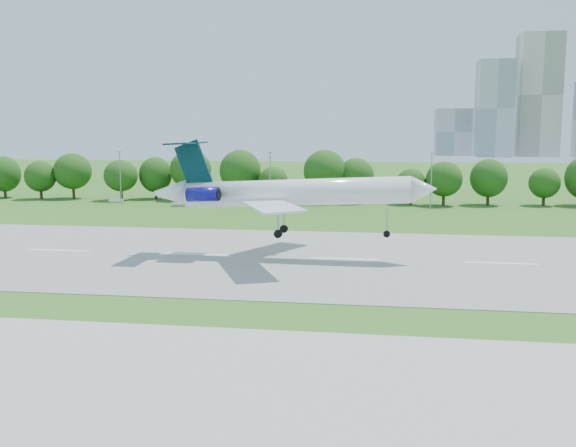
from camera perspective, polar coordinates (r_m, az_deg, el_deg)
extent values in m
plane|color=#2A5917|center=(60.55, 3.55, -7.83)|extent=(600.00, 600.00, 0.00)
cube|color=gray|center=(84.79, 5.02, -3.17)|extent=(400.00, 45.00, 0.08)
cube|color=#ADADA8|center=(43.60, 1.43, -14.27)|extent=(400.00, 23.00, 0.08)
cylinder|color=#382314|center=(164.11, -14.86, 2.72)|extent=(0.70, 0.70, 3.60)
sphere|color=#1B4310|center=(163.77, -14.91, 4.25)|extent=(8.40, 8.40, 8.40)
cylinder|color=#382314|center=(152.77, -0.93, 2.60)|extent=(0.70, 0.70, 3.60)
sphere|color=#1B4310|center=(152.40, -0.93, 4.25)|extent=(8.40, 8.40, 8.40)
cylinder|color=#382314|center=(151.48, 14.18, 2.30)|extent=(0.70, 0.70, 3.60)
sphere|color=#1B4310|center=(151.11, 14.24, 3.96)|extent=(8.40, 8.40, 8.40)
cylinder|color=gray|center=(152.64, -14.67, 3.91)|extent=(0.24, 0.24, 12.00)
cube|color=gray|center=(152.34, -14.75, 6.20)|extent=(0.90, 0.25, 0.18)
cylinder|color=gray|center=(142.59, -1.59, 3.89)|extent=(0.24, 0.24, 12.00)
cube|color=gray|center=(142.26, -1.60, 6.34)|extent=(0.90, 0.25, 0.18)
cylinder|color=gray|center=(140.76, 12.61, 3.64)|extent=(0.24, 0.24, 12.00)
cube|color=gray|center=(140.43, 12.69, 6.12)|extent=(0.90, 0.25, 0.18)
cube|color=#B2B2B7|center=(443.79, 17.84, 9.66)|extent=(22.00, 22.00, 62.00)
cube|color=beige|center=(464.50, 21.30, 10.53)|extent=(26.00, 26.00, 80.00)
cube|color=#B2B2B7|center=(465.38, 14.44, 7.86)|extent=(24.00, 24.00, 32.00)
cylinder|color=white|center=(84.14, 0.70, 2.78)|extent=(29.93, 4.06, 4.71)
cone|color=white|center=(83.14, 12.00, 3.01)|extent=(3.38, 3.54, 3.60)
cone|color=white|center=(88.49, -10.41, 2.70)|extent=(4.97, 3.57, 3.67)
cube|color=white|center=(77.76, -1.39, 1.54)|extent=(9.75, 13.80, 0.45)
cube|color=white|center=(91.34, 0.27, 2.53)|extent=(10.13, 13.76, 0.45)
cube|color=#042932|center=(87.11, -8.39, 5.21)|extent=(5.24, 0.60, 6.75)
cube|color=#042932|center=(87.33, -9.05, 7.06)|extent=(3.36, 9.48, 0.35)
cylinder|color=navy|center=(84.34, -7.59, 2.58)|extent=(4.28, 1.97, 2.06)
cylinder|color=navy|center=(89.25, -6.61, 2.90)|extent=(4.28, 1.97, 2.06)
cylinder|color=gray|center=(83.54, 8.79, 0.24)|extent=(0.20, 0.20, 3.47)
cylinder|color=black|center=(83.79, 8.76, -0.93)|extent=(0.90, 0.32, 0.89)
cylinder|color=gray|center=(82.74, -0.89, 0.26)|extent=(0.24, 0.24, 3.47)
cylinder|color=black|center=(83.00, -0.89, -0.92)|extent=(1.10, 0.47, 1.09)
cylinder|color=gray|center=(86.99, -0.37, 0.65)|extent=(0.24, 0.24, 3.47)
cylinder|color=black|center=(87.24, -0.37, -0.48)|extent=(1.10, 0.47, 1.09)
imported|color=white|center=(157.68, -15.03, 2.05)|extent=(3.69, 2.49, 1.15)
imported|color=white|center=(145.98, -9.63, 1.76)|extent=(3.87, 2.57, 1.23)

